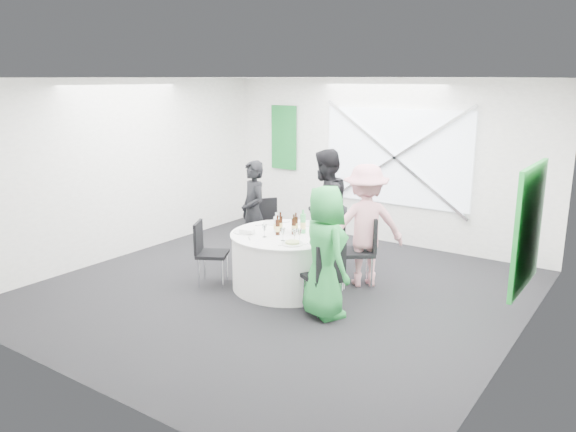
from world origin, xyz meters
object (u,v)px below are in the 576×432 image
Objects in this scene: person_woman_green at (325,252)px; chair_front_left at (207,248)px; banquet_table at (288,260)px; person_woman_pink at (365,225)px; chair_back_right at (363,245)px; green_water_bottle at (303,224)px; chair_back at (326,226)px; person_man_back_left at (253,212)px; chair_front_right at (326,273)px; person_man_back at (325,208)px; clear_water_bottle at (276,225)px; chair_back_left at (266,225)px.

chair_front_left is at bearing 31.12° from person_woman_green.
person_woman_pink reaches higher than banquet_table.
chair_back_right is at bearing -54.83° from person_woman_green.
green_water_bottle is at bearing 39.21° from banquet_table.
banquet_table is 1.58× the size of chair_back.
person_man_back_left reaches higher than green_water_bottle.
banquet_table is 0.92× the size of person_woman_pink.
person_woman_green is at bearing -41.88° from green_water_bottle.
chair_front_right is 0.57× the size of person_woman_green.
person_man_back reaches higher than chair_back.
chair_front_left is 0.56× the size of person_woman_green.
banquet_table is 5.78× the size of clear_water_bottle.
person_man_back is (-0.08, 1.10, 0.51)m from banquet_table.
person_woman_pink is 1.06× the size of person_woman_green.
person_man_back_left reaches higher than banquet_table.
person_woman_pink is at bearing -35.04° from chair_back.
chair_back_right reaches higher than banquet_table.
green_water_bottle is at bearing -81.23° from chair_back.
chair_back_left is 0.31m from person_man_back_left.
banquet_table is at bearing 0.00° from person_woman_green.
chair_back_left is 1.78m from person_woman_pink.
chair_back is at bearing -158.82° from chair_back_right.
chair_back_left is (-0.95, 0.77, 0.19)m from banquet_table.
person_woman_green is at bearing -65.20° from chair_back.
chair_front_right is at bearing -0.02° from person_man_back_left.
chair_front_right is 3.36× the size of clear_water_bottle.
person_woman_pink is 6.25× the size of clear_water_bottle.
green_water_bottle is at bearing 0.18° from person_woman_pink.
person_man_back_left reaches higher than chair_back_right.
chair_back_left is at bearing -158.23° from chair_back.
green_water_bottle is (-0.75, 0.64, 0.36)m from chair_front_right.
chair_back is at bearing -23.59° from chair_back_left.
chair_front_right is at bearing 27.27° from person_man_back.
person_woman_pink is at bearing 40.13° from green_water_bottle.
chair_back is 1.11× the size of chair_front_left.
chair_front_left is at bearing -149.36° from green_water_bottle.
chair_back_right is at bearing -55.59° from chair_back_left.
clear_water_bottle is (-1.08, 0.48, 0.33)m from chair_front_right.
person_woman_green is (1.97, -1.14, 0.00)m from person_man_back_left.
clear_water_bottle is (-0.99, -0.66, 0.29)m from chair_back_right.
person_woman_pink is (0.93, -0.52, 0.26)m from chair_back.
green_water_bottle is at bearing -101.02° from chair_front_right.
chair_back is 0.59× the size of person_woman_pink.
chair_front_right is at bearing -64.63° from chair_back.
banquet_table is 1.24m from chair_back_left.
person_man_back_left is at bearing 144.90° from clear_water_bottle.
chair_front_right reaches higher than chair_front_left.
chair_back_left is 1.07× the size of chair_front_right.
person_woman_green is at bearing -30.97° from banquet_table.
chair_front_left is at bearing -5.60° from person_woman_pink.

